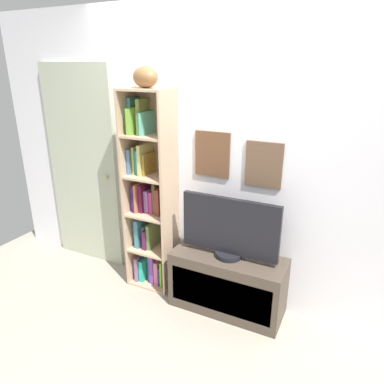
{
  "coord_description": "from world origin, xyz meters",
  "views": [
    {
      "loc": [
        1.04,
        -1.52,
        2.0
      ],
      "look_at": [
        -0.14,
        0.85,
        1.04
      ],
      "focal_mm": 33.02,
      "sensor_mm": 36.0,
      "label": 1
    }
  ],
  "objects": [
    {
      "name": "bookshelf",
      "position": [
        -0.63,
        0.98,
        0.82
      ],
      "size": [
        0.42,
        0.3,
        1.82
      ],
      "color": "tan",
      "rests_on": "ground"
    },
    {
      "name": "back_wall",
      "position": [
        0.0,
        1.13,
        1.25
      ],
      "size": [
        4.8,
        0.08,
        2.49
      ],
      "color": "silver",
      "rests_on": "ground"
    },
    {
      "name": "door",
      "position": [
        -1.48,
        1.08,
        1.01
      ],
      "size": [
        0.84,
        0.09,
        2.03
      ],
      "color": "#A9B197",
      "rests_on": "ground"
    },
    {
      "name": "ground",
      "position": [
        0.0,
        0.0,
        -0.02
      ],
      "size": [
        5.2,
        5.2,
        0.04
      ],
      "primitive_type": "cube",
      "color": "gray"
    },
    {
      "name": "television",
      "position": [
        0.17,
        0.9,
        0.76
      ],
      "size": [
        0.81,
        0.22,
        0.51
      ],
      "color": "black",
      "rests_on": "tv_stand"
    },
    {
      "name": "tv_stand",
      "position": [
        0.17,
        0.9,
        0.25
      ],
      "size": [
        0.95,
        0.39,
        0.51
      ],
      "color": "#453A30",
      "rests_on": "ground"
    },
    {
      "name": "football",
      "position": [
        -0.6,
        0.95,
        1.91
      ],
      "size": [
        0.31,
        0.27,
        0.17
      ],
      "primitive_type": "ellipsoid",
      "rotation": [
        0.0,
        0.0,
        -0.46
      ],
      "color": "brown",
      "rests_on": "bookshelf"
    }
  ]
}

